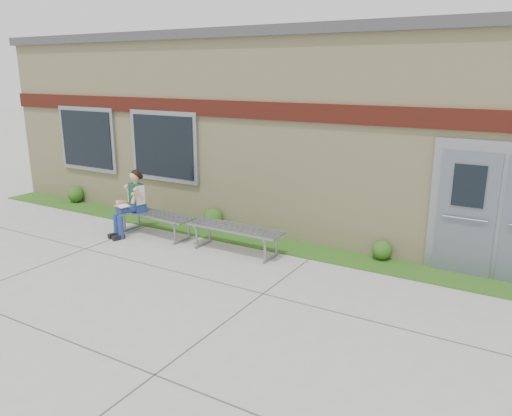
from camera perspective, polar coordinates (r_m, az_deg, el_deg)
The scene contains 9 objects.
ground at distance 8.02m, azimuth -7.30°, elevation -9.48°, with size 80.00×80.00×0.00m, color #9E9E99.
grass_strip at distance 10.03m, azimuth 1.81°, elevation -4.10°, with size 16.00×0.80×0.02m, color #214D14.
school_building at distance 12.60m, azimuth 9.42°, elevation 9.48°, with size 16.20×6.22×4.20m.
bench_left at distance 10.67m, azimuth -11.42°, elevation -1.18°, with size 1.87×0.64×0.48m.
bench_right at distance 9.49m, azimuth -2.36°, elevation -2.86°, with size 1.92×0.54×0.50m.
girl at distance 10.75m, azimuth -14.10°, elevation 0.75°, with size 0.52×0.86×1.38m.
shrub_west at distance 13.94m, azimuth -19.91°, elevation 1.49°, with size 0.42×0.42×0.42m, color #214D14.
shrub_mid at distance 10.98m, azimuth -4.91°, elevation -1.17°, with size 0.44×0.44×0.44m, color #214D14.
shrub_east at distance 9.42m, azimuth 14.19°, elevation -4.68°, with size 0.36×0.36×0.36m, color #214D14.
Camera 1 is at (4.53, -5.70, 3.35)m, focal length 35.00 mm.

